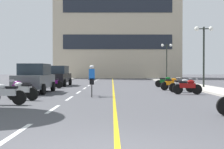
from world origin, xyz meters
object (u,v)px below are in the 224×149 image
at_px(parked_car_near, 34,78).
at_px(motorcycle_4, 20,88).
at_px(street_lamp_far, 166,53).
at_px(cyclist_rider, 91,80).
at_px(motorcycle_3, 21,90).
at_px(motorcycle_6, 181,85).
at_px(parked_car_mid, 58,76).
at_px(motorcycle_8, 51,82).
at_px(motorcycle_2, 5,93).
at_px(motorcycle_5, 187,86).
at_px(motorcycle_7, 171,83).
at_px(street_lamp_mid, 203,42).
at_px(motorcycle_9, 165,82).

bearing_deg(parked_car_near, motorcycle_4, -89.23).
bearing_deg(street_lamp_far, cyclist_rider, -110.63).
height_order(motorcycle_3, motorcycle_6, same).
bearing_deg(motorcycle_6, parked_car_mid, 140.56).
relative_size(motorcycle_3, cyclist_rider, 0.93).
bearing_deg(parked_car_mid, motorcycle_8, -86.73).
bearing_deg(parked_car_near, cyclist_rider, -32.75).
relative_size(motorcycle_2, motorcycle_3, 1.03).
bearing_deg(motorcycle_5, street_lamp_far, 82.48).
bearing_deg(motorcycle_3, motorcycle_6, 28.87).
height_order(motorcycle_6, cyclist_rider, cyclist_rider).
distance_m(street_lamp_far, motorcycle_7, 17.72).
relative_size(parked_car_mid, motorcycle_3, 2.58).
bearing_deg(motorcycle_6, motorcycle_4, -160.49).
relative_size(street_lamp_mid, motorcycle_2, 2.77).
bearing_deg(motorcycle_4, motorcycle_9, 43.41).
bearing_deg(street_lamp_far, motorcycle_8, -128.18).
bearing_deg(motorcycle_2, street_lamp_mid, 42.67).
height_order(street_lamp_mid, parked_car_near, street_lamp_mid).
relative_size(street_lamp_far, motorcycle_6, 2.80).
height_order(parked_car_near, motorcycle_7, parked_car_near).
distance_m(parked_car_near, cyclist_rider, 4.47).
bearing_deg(parked_car_mid, motorcycle_3, -87.03).
distance_m(motorcycle_7, motorcycle_8, 9.19).
xyz_separation_m(motorcycle_6, motorcycle_9, (-0.04, 5.48, 0.00)).
xyz_separation_m(street_lamp_far, motorcycle_4, (-12.00, -22.46, -3.16)).
xyz_separation_m(motorcycle_6, cyclist_rider, (-5.61, -2.84, 0.41)).
bearing_deg(motorcycle_7, motorcycle_3, -141.31).
xyz_separation_m(motorcycle_5, motorcycle_9, (0.03, 7.07, 0.00)).
bearing_deg(street_lamp_mid, motorcycle_7, -146.38).
bearing_deg(street_lamp_mid, motorcycle_9, 149.61).
bearing_deg(parked_car_near, motorcycle_5, -7.20).
bearing_deg(street_lamp_far, motorcycle_6, -97.94).
bearing_deg(motorcycle_2, motorcycle_5, 30.13).
bearing_deg(motorcycle_7, motorcycle_9, 86.33).
xyz_separation_m(motorcycle_5, motorcycle_7, (-0.19, 3.57, 0.00)).
height_order(motorcycle_2, motorcycle_7, same).
relative_size(motorcycle_6, motorcycle_9, 1.01).
bearing_deg(motorcycle_5, motorcycle_3, -159.56).
height_order(motorcycle_6, motorcycle_9, same).
bearing_deg(parked_car_mid, motorcycle_5, -44.97).
relative_size(parked_car_mid, motorcycle_5, 2.50).
bearing_deg(motorcycle_4, cyclist_rider, 7.17).
xyz_separation_m(street_lamp_mid, motorcycle_7, (-2.90, -1.93, -3.13)).
bearing_deg(cyclist_rider, street_lamp_mid, 39.27).
bearing_deg(parked_car_near, motorcycle_3, -82.40).
height_order(street_lamp_far, motorcycle_5, street_lamp_far).
bearing_deg(motorcycle_8, street_lamp_far, 51.82).
distance_m(motorcycle_4, motorcycle_6, 9.89).
relative_size(motorcycle_7, motorcycle_8, 0.96).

